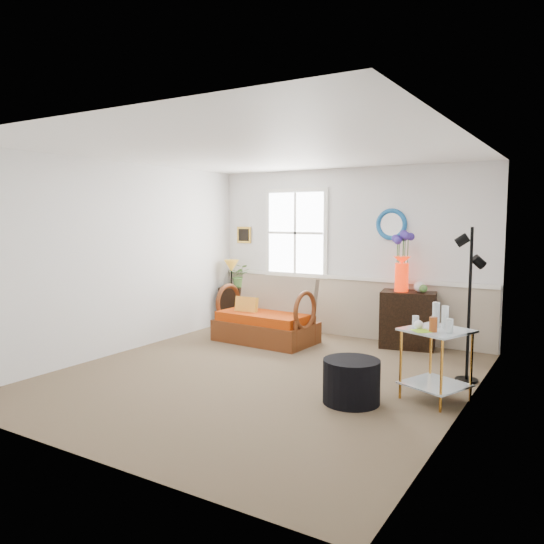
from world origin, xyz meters
The scene contains 19 objects.
floor centered at (0.00, 0.00, 0.00)m, with size 4.50×5.00×0.01m, color brown.
ceiling centered at (0.00, 0.00, 2.60)m, with size 4.50×5.00×0.01m, color white.
walls centered at (0.00, 0.00, 1.30)m, with size 4.51×5.01×2.60m.
wainscot centered at (0.00, 2.48, 0.45)m, with size 4.46×0.02×0.90m, color tan.
chair_rail centered at (0.00, 2.47, 0.92)m, with size 4.46×0.04×0.06m, color white.
window centered at (-0.90, 2.47, 1.60)m, with size 1.14×0.06×1.44m, color white, non-canonical shape.
picture centered at (-1.92, 2.48, 1.55)m, with size 0.28×0.03×0.28m, color #AE832D.
mirror centered at (0.70, 2.48, 1.75)m, with size 0.47×0.47×0.07m, color #196FA0.
loveseat centered at (-0.87, 1.49, 0.48)m, with size 1.45×0.82×0.95m, color #561E0A, non-canonical shape.
throw_pillow centered at (-1.16, 1.41, 0.49)m, with size 0.35×0.09×0.35m, color orange, non-canonical shape.
lamp_stand centered at (-2.02, 2.23, 0.33)m, with size 0.37×0.37×0.66m, color black, non-canonical shape.
table_lamp centered at (-2.01, 2.22, 0.90)m, with size 0.26×0.26×0.47m, color #AC761E, non-canonical shape.
potted_plant centered at (-1.88, 2.29, 0.82)m, with size 0.36×0.40×0.31m, color #4D7B38.
cabinet centered at (1.05, 2.26, 0.40)m, with size 0.75×0.48×0.81m, color black, non-canonical shape.
flower_vase centered at (0.95, 2.21, 1.23)m, with size 0.25×0.25×0.84m, color red, non-canonical shape.
side_table centered at (1.95, 0.22, 0.37)m, with size 0.58×0.58×0.73m, color #C3802A, non-canonical shape.
tabletop_items centered at (1.91, 0.20, 0.86)m, with size 0.42×0.42×0.25m, color silver, non-canonical shape.
floor_lamp centered at (2.10, 1.04, 0.87)m, with size 0.25×0.25×1.75m, color black, non-canonical shape.
ottoman centered at (1.25, -0.29, 0.22)m, with size 0.57×0.57×0.44m, color black.
Camera 1 is at (3.25, -5.11, 1.85)m, focal length 35.00 mm.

